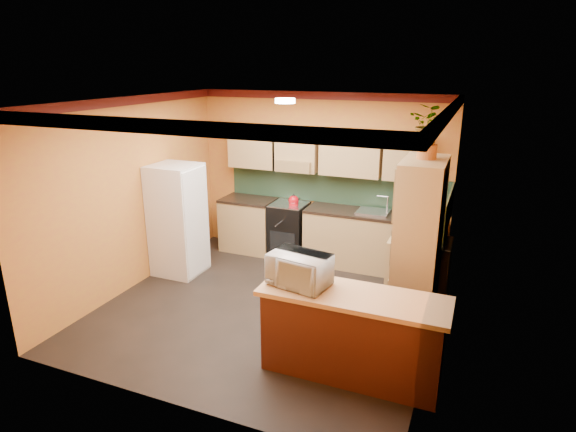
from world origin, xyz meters
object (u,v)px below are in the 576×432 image
object	(u,v)px
base_cabinets_back	(324,236)
stove	(289,230)
pantry	(418,248)
microwave	(299,269)
breakfast_bar	(351,337)
fridge	(178,220)

from	to	relation	value
base_cabinets_back	stove	distance (m)	0.63
stove	pantry	distance (m)	2.84
base_cabinets_back	microwave	size ratio (longest dim) A/B	6.04
base_cabinets_back	microwave	world-z (taller)	microwave
microwave	breakfast_bar	bearing A→B (deg)	9.91
breakfast_bar	fridge	bearing A→B (deg)	153.95
breakfast_bar	pantry	bearing A→B (deg)	69.75
base_cabinets_back	microwave	distance (m)	2.94
microwave	base_cabinets_back	bearing A→B (deg)	112.55
fridge	breakfast_bar	distance (m)	3.53
fridge	microwave	xyz separation A→B (m)	(2.57, -1.54, 0.25)
stove	breakfast_bar	world-z (taller)	stove
pantry	breakfast_bar	xyz separation A→B (m)	(-0.45, -1.22, -0.61)
fridge	microwave	distance (m)	3.01
base_cabinets_back	microwave	xyz separation A→B (m)	(0.63, -2.80, 0.66)
fridge	breakfast_bar	size ratio (longest dim) A/B	0.94
stove	fridge	size ratio (longest dim) A/B	0.54
stove	breakfast_bar	size ratio (longest dim) A/B	0.51
base_cabinets_back	fridge	size ratio (longest dim) A/B	2.15
fridge	pantry	bearing A→B (deg)	-5.06
fridge	pantry	world-z (taller)	pantry
stove	pantry	size ratio (longest dim) A/B	0.43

